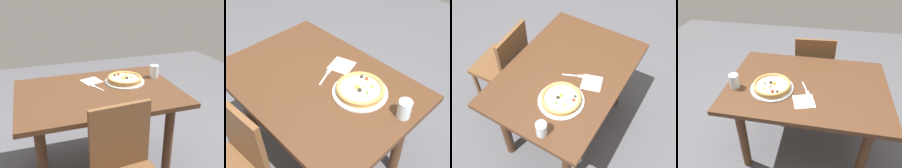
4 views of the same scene
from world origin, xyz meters
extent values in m
plane|color=#4C4C51|center=(0.00, 0.00, 0.00)|extent=(6.00, 6.00, 0.00)
cube|color=#472B19|center=(0.00, 0.00, 0.71)|extent=(1.20, 0.84, 0.03)
cylinder|color=#472B19|center=(-0.46, -0.28, 0.35)|extent=(0.07, 0.07, 0.70)
cylinder|color=#472B19|center=(-0.46, 0.28, 0.35)|extent=(0.07, 0.07, 0.70)
cylinder|color=#472B19|center=(0.46, 0.28, 0.35)|extent=(0.07, 0.07, 0.70)
cylinder|color=brown|center=(-0.18, -0.54, 0.20)|extent=(0.04, 0.04, 0.40)
cube|color=brown|center=(-0.01, -0.51, 0.65)|extent=(0.38, 0.06, 0.42)
cylinder|color=silver|center=(0.25, 0.10, 0.74)|extent=(0.32, 0.32, 0.01)
cylinder|color=#B78447|center=(0.25, 0.10, 0.75)|extent=(0.27, 0.27, 0.02)
cylinder|color=beige|center=(0.25, 0.10, 0.76)|extent=(0.24, 0.24, 0.01)
torus|color=#B78447|center=(0.25, 0.10, 0.77)|extent=(0.28, 0.28, 0.02)
sphere|color=maroon|center=(0.22, 0.19, 0.77)|extent=(0.02, 0.02, 0.02)
sphere|color=#262626|center=(0.26, 0.09, 0.77)|extent=(0.03, 0.03, 0.03)
sphere|color=gold|center=(0.29, 0.16, 0.77)|extent=(0.02, 0.02, 0.02)
sphere|color=#262626|center=(0.19, 0.18, 0.77)|extent=(0.02, 0.02, 0.02)
sphere|color=gold|center=(0.23, 0.10, 0.77)|extent=(0.03, 0.03, 0.03)
sphere|color=#E58C7F|center=(0.26, 0.13, 0.77)|extent=(0.02, 0.02, 0.02)
sphere|color=#4C9E38|center=(0.30, 0.10, 0.77)|extent=(0.02, 0.02, 0.02)
cube|color=silver|center=(0.02, 0.04, 0.73)|extent=(0.05, 0.10, 0.00)
cube|color=silver|center=(-0.02, 0.11, 0.73)|extent=(0.04, 0.05, 0.00)
cylinder|color=silver|center=(0.52, 0.13, 0.78)|extent=(0.07, 0.07, 0.10)
cube|color=white|center=(0.00, 0.21, 0.73)|extent=(0.18, 0.18, 0.00)
camera|label=1|loc=(-0.47, -1.75, 1.54)|focal=42.72mm
camera|label=2|loc=(0.99, -0.80, 1.83)|focal=45.17mm
camera|label=3|loc=(1.23, 0.72, 2.30)|focal=46.33mm
camera|label=4|loc=(-0.11, 1.29, 1.67)|focal=33.74mm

